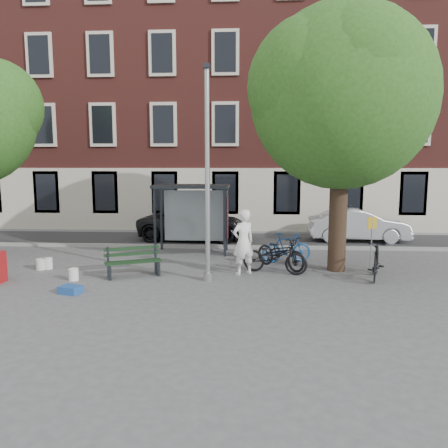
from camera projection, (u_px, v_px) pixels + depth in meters
ground at (208, 280)px, 12.80m from camera, size 90.00×90.00×0.00m
road at (223, 240)px, 19.73m from camera, size 40.00×4.00×0.01m
curb_near at (220, 247)px, 17.74m from camera, size 40.00×0.25×0.12m
curb_far at (225, 232)px, 21.70m from camera, size 40.00×0.25×0.12m
building_row at (229, 100)px, 24.71m from camera, size 30.00×8.00×14.00m
lamppost at (207, 185)px, 12.43m from camera, size 0.28×0.35×6.11m
tree_right at (344, 90)px, 13.17m from camera, size 5.76×5.60×8.20m
bus_shelter at (202, 203)px, 16.64m from camera, size 2.85×1.45×2.62m
painter at (243, 242)px, 13.41m from camera, size 0.88×0.80×2.02m
bench at (133, 263)px, 13.27m from camera, size 1.76×1.16×0.87m
bike_a at (275, 256)px, 13.59m from camera, size 2.18×1.30×1.08m
bike_b at (287, 248)px, 15.07m from camera, size 1.80×0.86×1.04m
bike_c at (281, 252)px, 14.23m from camera, size 1.92×1.99×1.08m
bike_d at (376, 261)px, 12.95m from camera, size 1.03×1.83×1.06m
car_dark at (195, 224)px, 19.72m from camera, size 5.22×2.63×1.42m
car_silver at (358, 225)px, 19.28m from camera, size 4.36×1.61×1.42m
blue_crate at (71, 290)px, 11.51m from camera, size 0.65×0.55×0.20m
bucket_a at (41, 264)px, 14.10m from camera, size 0.33×0.33×0.36m
bucket_b at (74, 274)px, 12.79m from camera, size 0.32×0.32×0.36m
bucket_c at (48, 263)px, 14.20m from camera, size 0.28×0.28×0.36m
notice_sign at (372, 233)px, 14.11m from camera, size 0.29×0.08×1.70m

